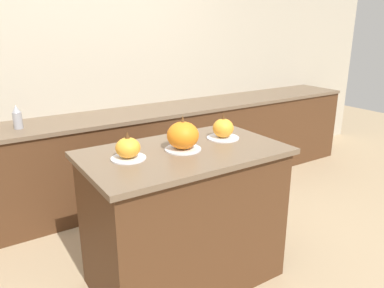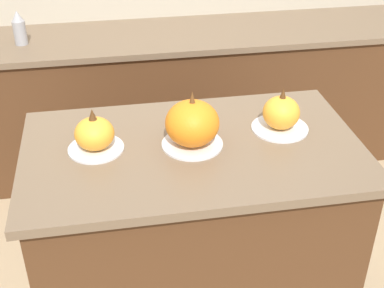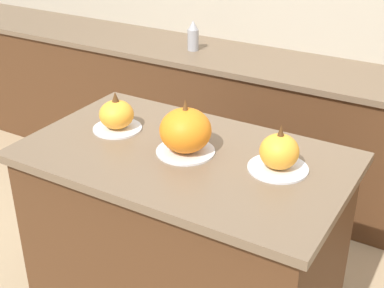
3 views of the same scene
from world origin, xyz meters
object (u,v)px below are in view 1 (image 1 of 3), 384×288
pumpkin_cake_right (223,129)px  pumpkin_cake_center (183,136)px  bottle_tall (17,117)px  pumpkin_cake_left (128,149)px

pumpkin_cake_right → pumpkin_cake_center: bearing=-170.9°
pumpkin_cake_center → bottle_tall: size_ratio=1.19×
pumpkin_cake_center → bottle_tall: (-0.75, 1.33, -0.05)m
pumpkin_cake_left → pumpkin_cake_center: bearing=-5.0°
pumpkin_cake_left → pumpkin_cake_center: size_ratio=0.90×
pumpkin_cake_left → pumpkin_cake_right: (0.71, 0.03, 0.00)m
pumpkin_cake_center → bottle_tall: pumpkin_cake_center is taller
pumpkin_cake_center → bottle_tall: bearing=119.3°
pumpkin_cake_left → pumpkin_cake_center: (0.35, -0.03, 0.03)m
pumpkin_cake_right → bottle_tall: bearing=131.1°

